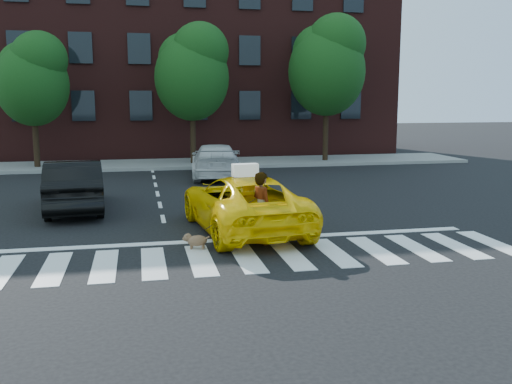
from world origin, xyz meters
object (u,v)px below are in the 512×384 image
(tree_mid, at_px, (192,68))
(woman, at_px, (262,208))
(taxi, at_px, (244,203))
(white_suv, at_px, (216,161))
(tree_right, at_px, (328,62))
(dog, at_px, (195,240))
(tree_left, at_px, (33,76))
(black_sedan, at_px, (74,185))

(tree_mid, relative_size, woman, 4.11)
(taxi, xyz_separation_m, white_suv, (0.63, 10.06, -0.00))
(tree_right, xyz_separation_m, woman, (-6.95, -15.90, -4.40))
(white_suv, bearing_deg, dog, 86.02)
(taxi, bearing_deg, tree_left, -68.94)
(tree_left, distance_m, woman, 17.96)
(white_suv, distance_m, woman, 11.50)
(tree_mid, relative_size, taxi, 1.35)
(tree_right, xyz_separation_m, white_suv, (-6.49, -4.41, -4.53))
(white_suv, bearing_deg, woman, 93.78)
(tree_mid, bearing_deg, tree_left, 180.00)
(taxi, bearing_deg, woman, 90.89)
(taxi, distance_m, black_sedan, 5.93)
(tree_left, relative_size, taxi, 1.23)
(tree_right, xyz_separation_m, black_sedan, (-11.74, -10.74, -4.49))
(black_sedan, relative_size, white_suv, 0.93)
(dog, bearing_deg, taxi, 66.27)
(tree_mid, height_order, black_sedan, tree_mid)
(taxi, relative_size, woman, 3.05)
(tree_left, height_order, white_suv, tree_left)
(tree_right, distance_m, woman, 17.90)
(white_suv, bearing_deg, taxi, 92.48)
(tree_mid, bearing_deg, taxi, -90.48)
(tree_left, height_order, taxi, tree_left)
(tree_left, bearing_deg, woman, -64.59)
(tree_left, distance_m, dog, 17.65)
(tree_mid, distance_m, taxi, 15.04)
(tree_left, xyz_separation_m, taxi, (7.38, -14.47, -3.71))
(taxi, bearing_deg, black_sedan, -44.84)
(tree_mid, relative_size, white_suv, 1.41)
(white_suv, bearing_deg, tree_left, -22.79)
(tree_mid, bearing_deg, white_suv, -83.45)
(tree_mid, distance_m, woman, 16.39)
(woman, distance_m, dog, 1.74)
(tree_right, bearing_deg, taxi, -116.21)
(taxi, xyz_separation_m, black_sedan, (-4.62, 3.72, 0.04))
(tree_left, xyz_separation_m, white_suv, (8.01, -4.41, -3.71))
(taxi, bearing_deg, white_suv, -99.53)
(white_suv, distance_m, dog, 11.85)
(dog, bearing_deg, tree_mid, 102.55)
(black_sedan, xyz_separation_m, dog, (3.18, -5.33, -0.56))
(tree_mid, distance_m, tree_right, 7.01)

